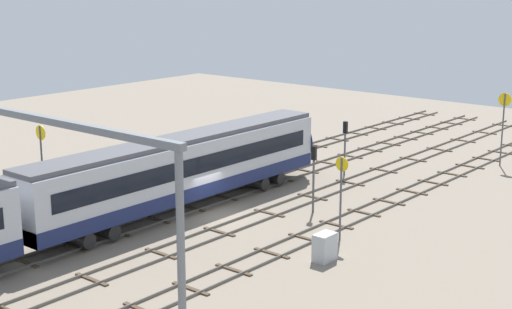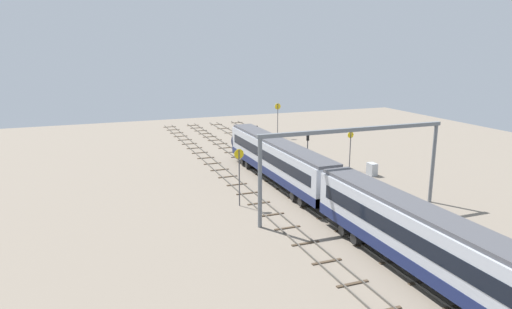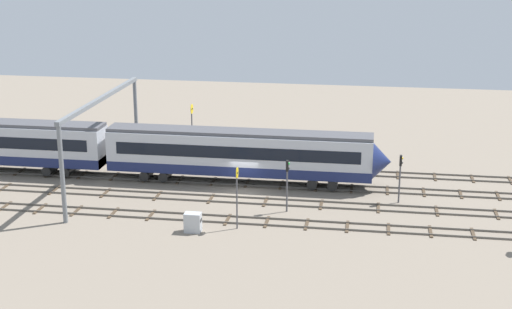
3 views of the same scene
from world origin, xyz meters
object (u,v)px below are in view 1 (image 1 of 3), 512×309
relay_cabinet (325,247)px  speed_sign_mid_trackside (503,118)px  overhead_gantry (48,155)px  signal_light_trackside_departure (345,140)px  train (23,215)px  speed_sign_near_foreground (341,188)px  signal_light_trackside_approach (314,169)px  speed_sign_far_trackside (42,156)px

relay_cabinet → speed_sign_mid_trackside: bearing=2.4°
relay_cabinet → overhead_gantry: bearing=137.4°
speed_sign_mid_trackside → relay_cabinet: speed_sign_mid_trackside is taller
speed_sign_mid_trackside → signal_light_trackside_departure: (-10.50, 7.95, -1.14)m
train → signal_light_trackside_departure: train is taller
train → speed_sign_near_foreground: (13.66, -10.88, 0.49)m
train → signal_light_trackside_departure: 26.27m
speed_sign_near_foreground → signal_light_trackside_departure: size_ratio=1.18×
signal_light_trackside_approach → relay_cabinet: signal_light_trackside_approach is taller
speed_sign_mid_trackside → signal_light_trackside_approach: size_ratio=1.34×
speed_sign_near_foreground → signal_light_trackside_departure: (12.44, 7.90, -0.39)m
signal_light_trackside_approach → relay_cabinet: 8.80m
signal_light_trackside_approach → speed_sign_near_foreground: bearing=-127.9°
relay_cabinet → signal_light_trackside_approach: bearing=39.8°
overhead_gantry → relay_cabinet: bearing=-42.6°
speed_sign_near_foreground → speed_sign_far_trackside: speed_sign_far_trackside is taller
overhead_gantry → speed_sign_mid_trackside: (36.54, -8.43, -2.36)m
speed_sign_near_foreground → signal_light_trackside_approach: bearing=52.1°
relay_cabinet → train: bearing=130.9°
speed_sign_far_trackside → signal_light_trackside_approach: (11.13, -13.21, -0.85)m
speed_sign_mid_trackside → signal_light_trackside_approach: 20.10m
signal_light_trackside_departure → speed_sign_near_foreground: bearing=-147.6°
speed_sign_mid_trackside → speed_sign_far_trackside: size_ratio=1.03×
signal_light_trackside_departure → relay_cabinet: (-15.66, -9.07, -2.00)m
train → speed_sign_mid_trackside: 38.22m
train → relay_cabinet: size_ratio=33.23×
speed_sign_near_foreground → train: bearing=141.4°
speed_sign_mid_trackside → signal_light_trackside_departure: bearing=142.9°
train → signal_light_trackside_approach: bearing=-21.2°
speed_sign_mid_trackside → speed_sign_far_trackside: speed_sign_mid_trackside is taller
signal_light_trackside_approach → signal_light_trackside_departure: size_ratio=1.05×
overhead_gantry → speed_sign_far_trackside: 11.11m
overhead_gantry → relay_cabinet: size_ratio=12.59×
signal_light_trackside_departure → relay_cabinet: size_ratio=2.76×
overhead_gantry → relay_cabinet: overhead_gantry is taller
speed_sign_far_trackside → relay_cabinet: speed_sign_far_trackside is taller
overhead_gantry → train: bearing=91.3°
overhead_gantry → speed_sign_mid_trackside: 37.58m
speed_sign_far_trackside → signal_light_trackside_departure: size_ratio=1.37×
speed_sign_far_trackside → signal_light_trackside_departure: (20.23, -9.60, -0.96)m
train → signal_light_trackside_approach: size_ratio=11.53×
speed_sign_near_foreground → relay_cabinet: bearing=-160.0°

